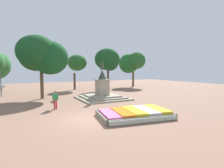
{
  "coord_description": "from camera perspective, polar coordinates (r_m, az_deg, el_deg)",
  "views": [
    {
      "loc": [
        -4.25,
        -11.73,
        3.53
      ],
      "look_at": [
        4.4,
        4.68,
        2.04
      ],
      "focal_mm": 28.0,
      "sensor_mm": 36.0,
      "label": 1
    }
  ],
  "objects": [
    {
      "name": "ground_plane",
      "position": [
        12.97,
        -7.73,
        -11.24
      ],
      "size": [
        80.47,
        80.47,
        0.0
      ],
      "primitive_type": "plane",
      "color": "#8C6651"
    },
    {
      "name": "flower_planter",
      "position": [
        13.4,
        7.6,
        -9.59
      ],
      "size": [
        5.72,
        4.16,
        0.57
      ],
      "color": "#38281C",
      "rests_on": "ground_plane"
    },
    {
      "name": "statue_monument",
      "position": [
        21.45,
        -3.19,
        -2.88
      ],
      "size": [
        5.63,
        5.63,
        4.53
      ],
      "color": "#9E9480",
      "rests_on": "ground_plane"
    },
    {
      "name": "traffic_light_far_corner",
      "position": [
        26.85,
        -32.84,
        1.17
      ],
      "size": [
        0.41,
        0.29,
        3.27
      ],
      "color": "slate",
      "rests_on": "ground_plane"
    },
    {
      "name": "pedestrian_with_handbag",
      "position": [
        16.54,
        -18.1,
        -4.63
      ],
      "size": [
        0.6,
        0.54,
        1.68
      ],
      "color": "red",
      "rests_on": "ground_plane"
    },
    {
      "name": "park_tree_behind_statue",
      "position": [
        37.43,
        6.5,
        7.02
      ],
      "size": [
        5.13,
        5.0,
        7.25
      ],
      "color": "brown",
      "rests_on": "ground_plane"
    },
    {
      "name": "park_tree_far_right",
      "position": [
        23.17,
        -21.89,
        8.55
      ],
      "size": [
        6.05,
        5.12,
        7.65
      ],
      "color": "brown",
      "rests_on": "ground_plane"
    },
    {
      "name": "park_tree_street_side",
      "position": [
        32.38,
        -11.41,
        6.66
      ],
      "size": [
        3.38,
        3.6,
        6.29
      ],
      "color": "#4C3823",
      "rests_on": "ground_plane"
    },
    {
      "name": "park_tree_mid_canopy",
      "position": [
        31.5,
        -1.37,
        7.7
      ],
      "size": [
        4.6,
        4.01,
        7.37
      ],
      "color": "#4C3823",
      "rests_on": "ground_plane"
    }
  ]
}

